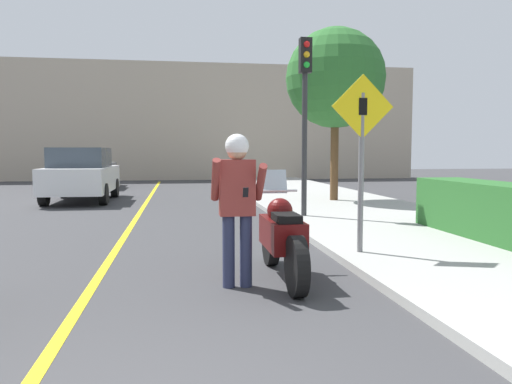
% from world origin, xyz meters
% --- Properties ---
extents(sidewalk_curb, '(4.40, 44.00, 0.11)m').
position_xyz_m(sidewalk_curb, '(4.80, 4.00, 0.05)').
color(sidewalk_curb, '#9E9E99').
rests_on(sidewalk_curb, ground).
extents(road_center_line, '(0.12, 36.00, 0.01)m').
position_xyz_m(road_center_line, '(-0.60, 6.00, 0.00)').
color(road_center_line, yellow).
rests_on(road_center_line, ground).
extents(building_backdrop, '(28.00, 1.20, 6.44)m').
position_xyz_m(building_backdrop, '(0.00, 26.00, 3.22)').
color(building_backdrop, '#B2A38E').
rests_on(building_backdrop, ground).
extents(motorcycle, '(0.62, 2.20, 1.32)m').
position_xyz_m(motorcycle, '(1.64, 3.51, 0.51)').
color(motorcycle, black).
rests_on(motorcycle, ground).
extents(person_biker, '(0.59, 0.48, 1.76)m').
position_xyz_m(person_biker, '(1.05, 3.21, 1.08)').
color(person_biker, '#282D4C').
rests_on(person_biker, ground).
extents(crossing_sign, '(0.91, 0.08, 2.53)m').
position_xyz_m(crossing_sign, '(2.98, 4.42, 1.63)').
color(crossing_sign, slate).
rests_on(crossing_sign, sidewalk_curb).
extents(traffic_light, '(0.26, 0.30, 3.95)m').
position_xyz_m(traffic_light, '(3.20, 8.54, 2.84)').
color(traffic_light, '#2D2D30').
rests_on(traffic_light, sidewalk_curb).
extents(hedge_row, '(0.90, 4.44, 0.93)m').
position_xyz_m(hedge_row, '(5.60, 4.83, 0.57)').
color(hedge_row, '#286028').
rests_on(hedge_row, sidewalk_curb).
extents(street_tree, '(2.94, 2.94, 5.08)m').
position_xyz_m(street_tree, '(5.01, 12.02, 3.71)').
color(street_tree, brown).
rests_on(street_tree, sidewalk_curb).
extents(parked_car_white, '(1.88, 4.20, 1.68)m').
position_xyz_m(parked_car_white, '(-2.61, 13.86, 0.86)').
color(parked_car_white, black).
rests_on(parked_car_white, ground).
extents(parked_car_grey, '(1.88, 4.20, 1.68)m').
position_xyz_m(parked_car_grey, '(-3.40, 19.78, 0.86)').
color(parked_car_grey, black).
rests_on(parked_car_grey, ground).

